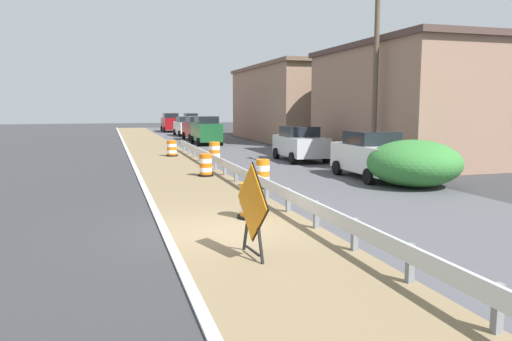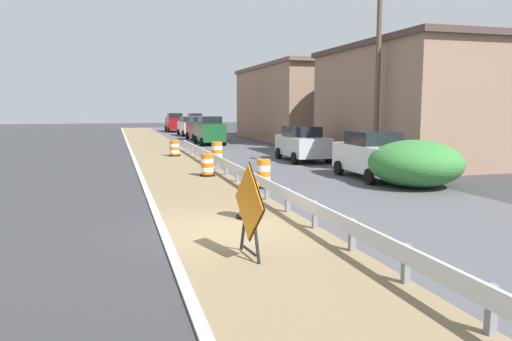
# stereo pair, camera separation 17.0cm
# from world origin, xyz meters

# --- Properties ---
(ground_plane) EXTENTS (160.00, 160.00, 0.00)m
(ground_plane) POSITION_xyz_m (0.00, 0.00, 0.00)
(ground_plane) COLOR #333335
(median_dirt_strip) EXTENTS (3.77, 120.00, 0.01)m
(median_dirt_strip) POSITION_xyz_m (0.69, 0.00, 0.00)
(median_dirt_strip) COLOR #7F6B4C
(median_dirt_strip) RESTS_ON ground
(far_lane_asphalt) EXTENTS (6.95, 120.00, 0.00)m
(far_lane_asphalt) POSITION_xyz_m (6.05, 0.00, 0.00)
(far_lane_asphalt) COLOR #4C4C51
(far_lane_asphalt) RESTS_ON ground
(curb_near_edge) EXTENTS (0.20, 120.00, 0.11)m
(curb_near_edge) POSITION_xyz_m (-1.30, 0.00, 0.00)
(curb_near_edge) COLOR #ADADA8
(curb_near_edge) RESTS_ON ground
(guardrail_median) EXTENTS (0.18, 46.10, 0.71)m
(guardrail_median) POSITION_xyz_m (2.34, -0.42, 0.52)
(guardrail_median) COLOR silver
(guardrail_median) RESTS_ON ground
(warning_sign_diamond) EXTENTS (0.19, 1.64, 1.96)m
(warning_sign_diamond) POSITION_xyz_m (0.20, -2.21, 1.05)
(warning_sign_diamond) COLOR black
(warning_sign_diamond) RESTS_ON ground
(traffic_barrel_nearest) EXTENTS (0.69, 0.69, 0.98)m
(traffic_barrel_nearest) POSITION_xyz_m (1.12, 1.15, 0.44)
(traffic_barrel_nearest) COLOR orange
(traffic_barrel_nearest) RESTS_ON ground
(traffic_barrel_close) EXTENTS (0.65, 0.65, 1.07)m
(traffic_barrel_close) POSITION_xyz_m (2.98, 5.86, 0.48)
(traffic_barrel_close) COLOR orange
(traffic_barrel_close) RESTS_ON ground
(traffic_barrel_mid) EXTENTS (0.68, 0.68, 0.98)m
(traffic_barrel_mid) POSITION_xyz_m (1.52, 9.53, 0.44)
(traffic_barrel_mid) COLOR orange
(traffic_barrel_mid) RESTS_ON ground
(traffic_barrel_far) EXTENTS (0.75, 0.75, 1.06)m
(traffic_barrel_far) POSITION_xyz_m (3.16, 15.35, 0.48)
(traffic_barrel_far) COLOR orange
(traffic_barrel_far) RESTS_ON ground
(traffic_barrel_farther) EXTENTS (0.73, 0.73, 0.96)m
(traffic_barrel_farther) POSITION_xyz_m (1.19, 18.64, 0.43)
(traffic_barrel_farther) COLOR orange
(traffic_barrel_farther) RESTS_ON ground
(car_lead_near_lane) EXTENTS (2.04, 4.78, 2.22)m
(car_lead_near_lane) POSITION_xyz_m (4.68, 47.66, 1.11)
(car_lead_near_lane) COLOR maroon
(car_lead_near_lane) RESTS_ON ground
(car_trailing_near_lane) EXTENTS (2.22, 4.27, 1.93)m
(car_trailing_near_lane) POSITION_xyz_m (7.74, 13.98, 0.97)
(car_trailing_near_lane) COLOR silver
(car_trailing_near_lane) RESTS_ON ground
(car_lead_far_lane) EXTENTS (2.01, 4.30, 2.26)m
(car_lead_far_lane) POSITION_xyz_m (4.97, 27.04, 1.12)
(car_lead_far_lane) COLOR #195128
(car_lead_far_lane) RESTS_ON ground
(car_mid_far_lane) EXTENTS (2.18, 4.34, 1.99)m
(car_mid_far_lane) POSITION_xyz_m (8.15, 6.81, 1.00)
(car_mid_far_lane) COLOR silver
(car_mid_far_lane) RESTS_ON ground
(car_trailing_far_lane) EXTENTS (2.21, 4.80, 2.12)m
(car_trailing_far_lane) POSITION_xyz_m (5.20, 32.55, 1.06)
(car_trailing_far_lane) COLOR maroon
(car_trailing_far_lane) RESTS_ON ground
(car_distant_a) EXTENTS (2.02, 4.48, 2.09)m
(car_distant_a) POSITION_xyz_m (8.21, 54.18, 1.04)
(car_distant_a) COLOR #195128
(car_distant_a) RESTS_ON ground
(car_distant_b) EXTENTS (2.20, 4.43, 1.99)m
(car_distant_b) POSITION_xyz_m (5.20, 39.15, 1.00)
(car_distant_b) COLOR silver
(car_distant_b) RESTS_ON ground
(roadside_shop_near) EXTENTS (7.70, 12.02, 6.39)m
(roadside_shop_near) POSITION_xyz_m (13.83, 12.28, 3.21)
(roadside_shop_near) COLOR #93705B
(roadside_shop_near) RESTS_ON ground
(roadside_shop_far) EXTENTS (7.17, 16.50, 6.60)m
(roadside_shop_far) POSITION_xyz_m (13.43, 30.27, 3.31)
(roadside_shop_far) COLOR #93705B
(roadside_shop_far) RESTS_ON ground
(utility_pole_near) EXTENTS (0.24, 1.80, 9.00)m
(utility_pole_near) POSITION_xyz_m (9.61, 9.27, 4.66)
(utility_pole_near) COLOR brown
(utility_pole_near) RESTS_ON ground
(bush_roadside) EXTENTS (3.54, 3.54, 1.79)m
(bush_roadside) POSITION_xyz_m (8.59, 4.50, 0.89)
(bush_roadside) COLOR #337533
(bush_roadside) RESTS_ON ground
(tree_roadside) EXTENTS (4.36, 4.36, 6.90)m
(tree_roadside) POSITION_xyz_m (13.50, 19.24, 4.92)
(tree_roadside) COLOR brown
(tree_roadside) RESTS_ON ground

